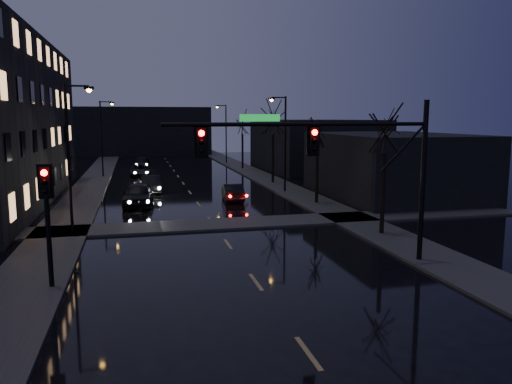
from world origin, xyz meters
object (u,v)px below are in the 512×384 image
oncoming_car_c (141,170)px  oncoming_car_b (151,184)px  oncoming_car_a (138,194)px  lead_car (233,192)px  oncoming_car_d (141,163)px

oncoming_car_c → oncoming_car_b: bearing=-85.5°
oncoming_car_b → oncoming_car_a: bearing=-100.8°
oncoming_car_b → lead_car: (5.91, -5.86, -0.04)m
oncoming_car_b → oncoming_car_c: (-0.70, 12.17, -0.06)m
oncoming_car_b → oncoming_car_d: bearing=90.0°
oncoming_car_a → oncoming_car_c: size_ratio=1.04×
oncoming_car_a → oncoming_car_b: oncoming_car_a is taller
oncoming_car_c → oncoming_car_d: oncoming_car_c is taller
oncoming_car_b → oncoming_car_c: oncoming_car_b is taller
oncoming_car_d → lead_car: (6.43, -27.18, 0.02)m
oncoming_car_b → oncoming_car_c: size_ratio=0.92×
oncoming_car_d → oncoming_car_a: bearing=-84.6°
oncoming_car_b → oncoming_car_d: oncoming_car_b is taller
oncoming_car_a → lead_car: bearing=9.9°
oncoming_car_d → lead_car: size_ratio=1.10×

